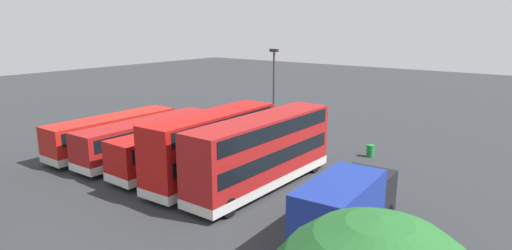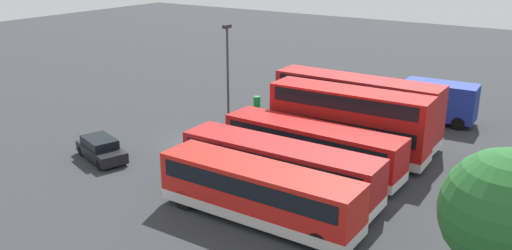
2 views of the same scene
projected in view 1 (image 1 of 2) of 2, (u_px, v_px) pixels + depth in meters
ground_plane at (260, 140)px, 38.87m from camera, size 140.00×140.00×0.00m
bus_double_decker_near_end at (263, 150)px, 26.97m from camera, size 2.63×12.01×4.55m
bus_double_decker_second at (213, 145)px, 28.19m from camera, size 3.00×10.65×4.55m
bus_single_deck_third at (184, 145)px, 31.07m from camera, size 2.76×11.55×2.95m
bus_single_deck_fourth at (148, 137)px, 33.36m from camera, size 2.80×11.82×2.95m
bus_single_deck_fifth at (113, 133)px, 34.70m from camera, size 2.66×10.88×2.95m
box_truck_blue at (346, 206)px, 20.53m from camera, size 2.98×7.65×3.20m
car_hatchback_silver at (232, 118)px, 44.37m from camera, size 3.04×4.65×1.43m
lamp_post_tall at (274, 91)px, 35.27m from camera, size 0.70×0.30×8.16m
waste_bin_yellow at (370, 151)px, 33.78m from camera, size 0.60×0.60×0.95m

